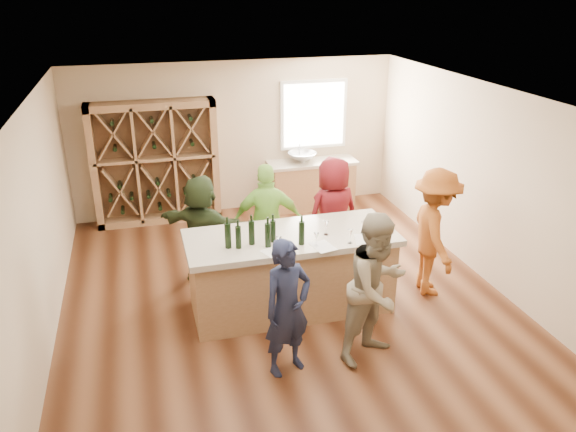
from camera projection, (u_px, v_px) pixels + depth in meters
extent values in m
cube|color=#58311C|center=(285.00, 301.00, 7.87)|extent=(6.00, 7.00, 0.10)
cube|color=white|center=(284.00, 93.00, 6.74)|extent=(6.00, 7.00, 0.10)
cube|color=#C9B292|center=(235.00, 137.00, 10.46)|extent=(6.00, 0.10, 2.80)
cube|color=#C9B292|center=(409.00, 376.00, 4.15)|extent=(6.00, 0.10, 2.80)
cube|color=#C9B292|center=(33.00, 230.00, 6.56)|extent=(0.10, 7.00, 2.80)
cube|color=#C9B292|center=(490.00, 184.00, 8.05)|extent=(0.10, 7.00, 2.80)
cube|color=white|center=(314.00, 115.00, 10.62)|extent=(1.30, 0.06, 1.30)
cube|color=white|center=(314.00, 115.00, 10.59)|extent=(1.18, 0.01, 1.18)
cube|color=#986E48|center=(156.00, 163.00, 9.96)|extent=(2.20, 0.45, 2.20)
cube|color=#986E48|center=(312.00, 185.00, 10.87)|extent=(1.60, 0.58, 0.86)
cube|color=#B8AC97|center=(312.00, 163.00, 10.69)|extent=(1.70, 0.62, 0.06)
imported|color=silver|center=(302.00, 157.00, 10.59)|extent=(0.54, 0.54, 0.19)
cylinder|color=silver|center=(299.00, 152.00, 10.73)|extent=(0.02, 0.02, 0.30)
cube|color=#986E48|center=(291.00, 274.00, 7.44)|extent=(2.60, 1.00, 1.00)
cube|color=#B8AC97|center=(291.00, 238.00, 7.23)|extent=(2.72, 1.12, 0.08)
cylinder|color=black|center=(228.00, 236.00, 6.81)|extent=(0.10, 0.10, 0.32)
cylinder|color=black|center=(238.00, 237.00, 6.80)|extent=(0.07, 0.07, 0.29)
cylinder|color=black|center=(252.00, 233.00, 6.90)|extent=(0.09, 0.09, 0.31)
cylinder|color=black|center=(268.00, 235.00, 6.83)|extent=(0.09, 0.09, 0.31)
cylinder|color=black|center=(273.00, 231.00, 6.97)|extent=(0.08, 0.08, 0.29)
cone|color=white|center=(279.00, 244.00, 6.74)|extent=(0.08, 0.08, 0.19)
cone|color=white|center=(316.00, 240.00, 6.87)|extent=(0.07, 0.07, 0.17)
cone|color=white|center=(350.00, 236.00, 6.95)|extent=(0.07, 0.07, 0.19)
cone|color=white|center=(326.00, 228.00, 7.18)|extent=(0.08, 0.08, 0.19)
cone|color=white|center=(364.00, 228.00, 7.19)|extent=(0.07, 0.07, 0.17)
cube|color=white|center=(272.00, 252.00, 6.74)|extent=(0.29, 0.32, 0.00)
cube|color=white|center=(323.00, 246.00, 6.90)|extent=(0.30, 0.37, 0.00)
cube|color=white|center=(365.00, 240.00, 7.07)|extent=(0.32, 0.38, 0.00)
imported|color=#191E38|center=(287.00, 308.00, 6.11)|extent=(0.70, 0.60, 1.61)
imported|color=gray|center=(377.00, 288.00, 6.32)|extent=(1.00, 0.82, 1.80)
imported|color=#994C19|center=(434.00, 232.00, 7.70)|extent=(0.77, 1.26, 1.81)
imported|color=#8CC64C|center=(268.00, 222.00, 8.12)|extent=(1.10, 0.70, 1.74)
imported|color=#590F14|center=(333.00, 214.00, 8.40)|extent=(0.95, 0.72, 1.74)
imported|color=#263319|center=(202.00, 229.00, 8.05)|extent=(1.53, 1.29, 1.61)
cylinder|color=black|center=(302.00, 233.00, 6.90)|extent=(0.07, 0.07, 0.30)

